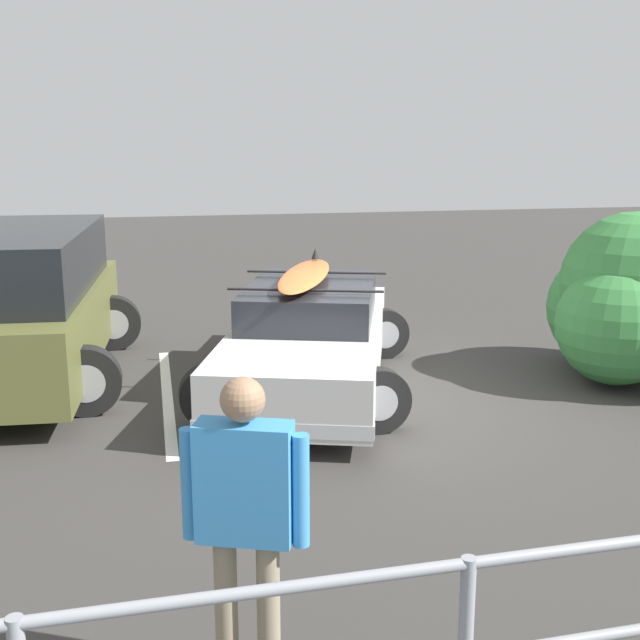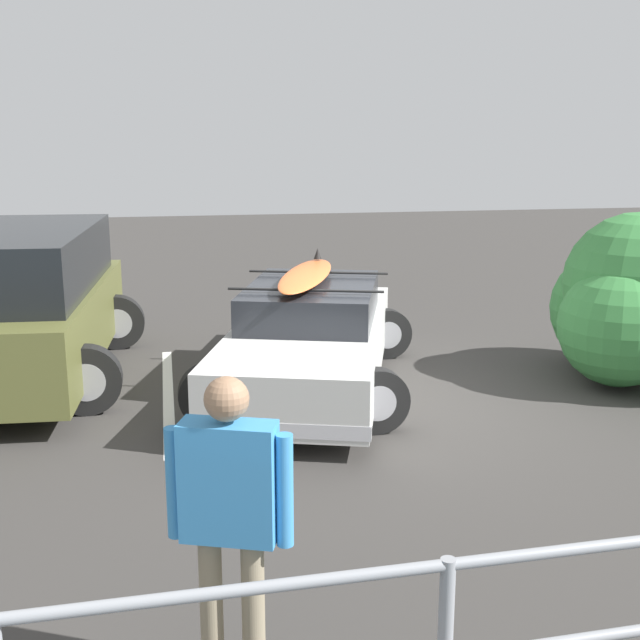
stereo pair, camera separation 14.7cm
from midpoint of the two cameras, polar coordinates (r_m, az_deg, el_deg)
The scene contains 6 objects.
ground_plane at distance 8.98m, azimuth 2.87°, elevation -5.96°, with size 44.00×44.00×0.02m, color #383533.
parking_stripe at distance 9.36m, azimuth -11.25°, elevation -5.33°, with size 3.83×0.12×0.00m, color silver.
sedan_car at distance 9.39m, azimuth -1.20°, elevation -1.26°, with size 3.11×4.80×1.49m.
suv_car at distance 10.22m, azimuth -20.90°, elevation 1.04°, with size 2.74×4.80×1.83m.
person_bystander at distance 4.26m, azimuth -6.37°, elevation -13.00°, with size 0.64×0.36×1.73m.
bush_near_left at distance 10.32m, azimuth 21.32°, elevation 1.06°, with size 2.32×2.69×2.04m.
Camera 1 is at (2.28, 8.19, 2.90)m, focal length 45.00 mm.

